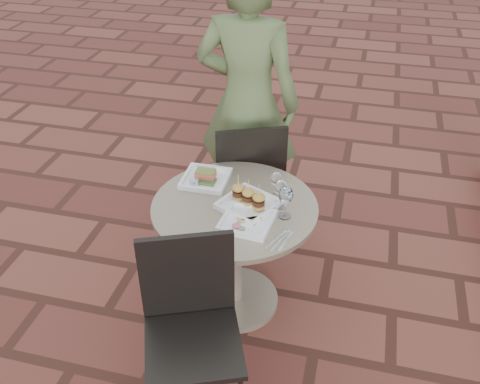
% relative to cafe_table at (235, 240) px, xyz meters
% --- Properties ---
extents(ground, '(60.00, 60.00, 0.00)m').
position_rel_cafe_table_xyz_m(ground, '(0.10, 0.14, -0.48)').
color(ground, brown).
rests_on(ground, ground).
extents(cafe_table, '(0.90, 0.90, 0.73)m').
position_rel_cafe_table_xyz_m(cafe_table, '(0.00, 0.00, 0.00)').
color(cafe_table, gray).
rests_on(cafe_table, ground).
extents(chair_far, '(0.58, 0.58, 0.93)m').
position_rel_cafe_table_xyz_m(chair_far, '(-0.06, 0.60, 0.07)').
color(chair_far, black).
rests_on(chair_far, ground).
extents(chair_near, '(0.58, 0.58, 0.93)m').
position_rel_cafe_table_xyz_m(chair_near, '(-0.04, -0.64, 0.07)').
color(chair_near, black).
rests_on(chair_near, ground).
extents(diner, '(0.71, 0.49, 1.87)m').
position_rel_cafe_table_xyz_m(diner, '(-0.13, 0.83, 0.45)').
color(diner, '#4A5C33').
rests_on(diner, ground).
extents(plate_salmon, '(0.26, 0.26, 0.07)m').
position_rel_cafe_table_xyz_m(plate_salmon, '(-0.22, 0.19, 0.27)').
color(plate_salmon, white).
rests_on(plate_salmon, cafe_table).
extents(plate_sliders, '(0.36, 0.36, 0.17)m').
position_rel_cafe_table_xyz_m(plate_sliders, '(0.07, 0.00, 0.28)').
color(plate_sliders, white).
rests_on(plate_sliders, cafe_table).
extents(plate_tuna, '(0.28, 0.28, 0.03)m').
position_rel_cafe_table_xyz_m(plate_tuna, '(0.10, -0.14, 0.26)').
color(plate_tuna, white).
rests_on(plate_tuna, cafe_table).
extents(wine_glass_right, '(0.08, 0.08, 0.19)m').
position_rel_cafe_table_xyz_m(wine_glass_right, '(0.28, -0.03, 0.38)').
color(wine_glass_right, white).
rests_on(wine_glass_right, cafe_table).
extents(wine_glass_mid, '(0.07, 0.07, 0.15)m').
position_rel_cafe_table_xyz_m(wine_glass_mid, '(0.20, 0.14, 0.35)').
color(wine_glass_mid, white).
rests_on(wine_glass_mid, cafe_table).
extents(wine_glass_far, '(0.07, 0.07, 0.17)m').
position_rel_cafe_table_xyz_m(wine_glass_far, '(0.24, 0.05, 0.36)').
color(wine_glass_far, white).
rests_on(wine_glass_far, cafe_table).
extents(steel_ramekin, '(0.08, 0.08, 0.04)m').
position_rel_cafe_table_xyz_m(steel_ramekin, '(-0.27, 0.13, 0.27)').
color(steel_ramekin, silver).
rests_on(steel_ramekin, cafe_table).
extents(cutlery_set, '(0.14, 0.21, 0.00)m').
position_rel_cafe_table_xyz_m(cutlery_set, '(0.30, -0.24, 0.25)').
color(cutlery_set, silver).
rests_on(cutlery_set, cafe_table).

